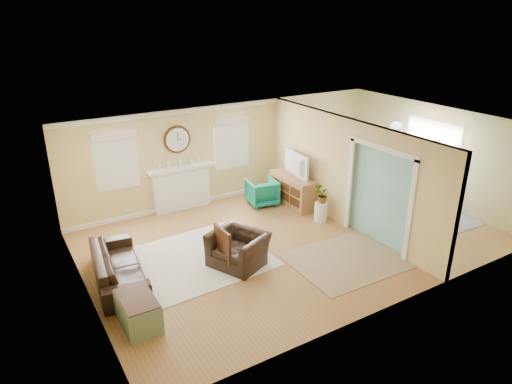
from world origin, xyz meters
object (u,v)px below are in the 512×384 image
Objects in this scene: eames_chair at (238,249)px; green_chair at (262,192)px; sofa at (118,266)px; dining_table at (404,200)px; credenza at (293,190)px.

eames_chair reaches higher than green_chair.
sofa is 2.35m from eames_chair.
eames_chair is at bearing 103.85° from dining_table.
sofa is 1.44× the size of credenza.
credenza reaches higher than dining_table.
sofa is at bearing -165.24° from credenza.
credenza reaches higher than sofa.
credenza reaches higher than green_chair.
eames_chair is 3.39m from credenza.
credenza is 2.87m from dining_table.
eames_chair reaches higher than sofa.
credenza is (5.02, 1.32, 0.08)m from sofa.
green_chair is at bearing 115.14° from eames_chair.
dining_table is (2.82, -2.35, 0.01)m from green_chair.
dining_table is at bearing 66.37° from eames_chair.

